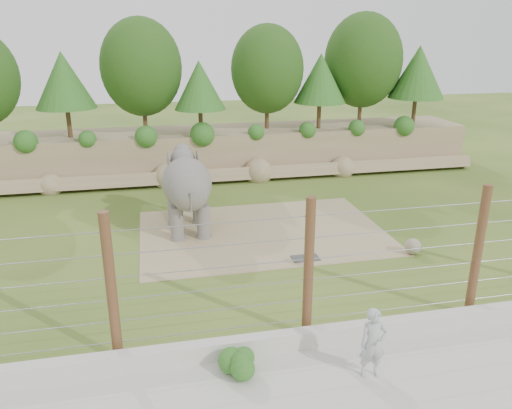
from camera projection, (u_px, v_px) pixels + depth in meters
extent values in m
plane|color=#38551B|center=(268.00, 264.00, 17.88)|extent=(90.00, 90.00, 0.00)
cube|color=#8A7257|center=(217.00, 151.00, 29.48)|extent=(30.00, 4.00, 2.50)
cube|color=#8A7257|center=(223.00, 176.00, 27.65)|extent=(30.00, 1.37, 1.07)
cylinder|color=#3F2B19|center=(69.00, 123.00, 26.74)|extent=(0.24, 0.24, 1.58)
sphere|color=#184511|center=(64.00, 82.00, 26.04)|extent=(3.60, 3.60, 3.60)
cylinder|color=#3F2B19|center=(145.00, 115.00, 27.95)|extent=(0.24, 0.24, 1.92)
sphere|color=#184511|center=(141.00, 67.00, 27.09)|extent=(4.40, 4.40, 4.40)
cylinder|color=#3F2B19|center=(201.00, 122.00, 27.53)|extent=(0.24, 0.24, 1.40)
sphere|color=#184511|center=(199.00, 87.00, 26.90)|extent=(3.20, 3.20, 3.20)
cylinder|color=#3F2B19|center=(267.00, 113.00, 29.18)|extent=(0.24, 0.24, 1.82)
sphere|color=#184511|center=(267.00, 69.00, 28.37)|extent=(4.16, 4.16, 4.16)
cylinder|color=#3F2B19|center=(319.00, 115.00, 29.28)|extent=(0.24, 0.24, 1.50)
sphere|color=#184511|center=(320.00, 80.00, 28.61)|extent=(3.44, 3.44, 3.44)
cylinder|color=#3F2B19|center=(360.00, 107.00, 30.72)|extent=(0.24, 0.24, 2.03)
sphere|color=#184511|center=(363.00, 60.00, 29.82)|extent=(4.64, 4.64, 4.64)
cylinder|color=#3F2B19|center=(414.00, 111.00, 30.28)|extent=(0.24, 0.24, 1.64)
sphere|color=#184511|center=(418.00, 74.00, 29.55)|extent=(3.76, 3.76, 3.76)
cube|color=tan|center=(263.00, 232.00, 20.75)|extent=(10.00, 7.00, 0.02)
cube|color=#262628|center=(305.00, 258.00, 18.31)|extent=(1.00, 0.60, 0.03)
sphere|color=gray|center=(413.00, 246.00, 18.60)|extent=(0.60, 0.60, 0.60)
cube|color=beige|center=(312.00, 337.00, 13.19)|extent=(26.00, 0.35, 0.50)
cube|color=beige|center=(339.00, 396.00, 11.42)|extent=(26.00, 4.00, 0.01)
cylinder|color=#502B1C|center=(111.00, 289.00, 12.07)|extent=(0.26, 0.26, 4.00)
cylinder|color=#502B1C|center=(309.00, 269.00, 13.07)|extent=(0.26, 0.26, 4.00)
cylinder|color=#502B1C|center=(478.00, 252.00, 14.08)|extent=(0.26, 0.26, 4.00)
cylinder|color=gray|center=(307.00, 319.00, 13.57)|extent=(20.00, 0.02, 0.02)
cylinder|color=gray|center=(307.00, 300.00, 13.37)|extent=(20.00, 0.02, 0.02)
cylinder|color=gray|center=(308.00, 280.00, 13.17)|extent=(20.00, 0.02, 0.02)
cylinder|color=gray|center=(309.00, 259.00, 12.97)|extent=(20.00, 0.02, 0.02)
cylinder|color=gray|center=(310.00, 238.00, 12.78)|extent=(20.00, 0.02, 0.02)
cylinder|color=gray|center=(311.00, 216.00, 12.58)|extent=(20.00, 0.02, 0.02)
sphere|color=#25581C|center=(241.00, 363.00, 11.99)|extent=(0.71, 0.71, 0.71)
imported|color=silver|center=(373.00, 343.00, 11.81)|extent=(0.68, 0.47, 1.80)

